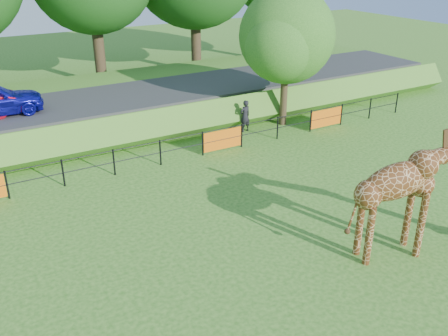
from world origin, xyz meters
The scene contains 7 objects.
ground centered at (0.00, 0.00, 0.00)m, with size 90.00×90.00×0.00m, color #2B6419.
giraffe centered at (4.03, -1.73, 1.70)m, with size 4.75×0.87×3.39m, color #522A11, non-canonical shape.
perimeter_fence centered at (0.00, 8.00, 0.55)m, with size 28.07×0.10×1.10m, color black, non-canonical shape.
embankment centered at (0.00, 15.50, 0.65)m, with size 40.00×9.00×1.30m, color #2B6419.
road centered at (0.00, 14.00, 1.36)m, with size 40.00×5.00×0.12m, color #303033.
visitor centered at (5.24, 9.66, 0.79)m, with size 0.58×0.38×1.58m, color black.
tree_east centered at (7.60, 9.63, 4.28)m, with size 5.40×4.71×6.76m.
Camera 1 is at (-7.42, -9.85, 8.47)m, focal length 40.00 mm.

